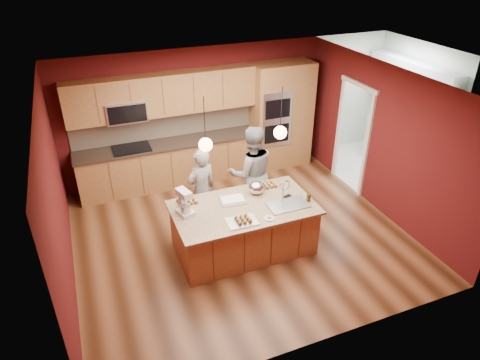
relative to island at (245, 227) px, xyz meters
name	(u,v)px	position (x,y,z in m)	size (l,w,h in m)	color
floor	(240,234)	(0.07, 0.38, -0.43)	(5.50, 5.50, 0.00)	#432412
ceiling	(240,83)	(0.07, 0.38, 2.27)	(5.50, 5.50, 0.00)	silver
wall_back	(195,114)	(0.07, 2.88, 0.92)	(5.50, 5.50, 0.00)	#511112
wall_front	(322,262)	(0.07, -2.12, 0.92)	(5.50, 5.50, 0.00)	#511112
wall_left	(56,200)	(-2.68, 0.38, 0.92)	(5.00, 5.00, 0.00)	#511112
wall_right	(381,140)	(2.82, 0.38, 0.92)	(5.00, 5.00, 0.00)	#511112
cabinet_run	(167,140)	(-0.61, 2.63, 0.56)	(3.74, 0.64, 2.30)	#965330
oven_column	(281,116)	(1.91, 2.58, 0.73)	(1.30, 0.62, 2.30)	#965330
doorway_trim	(352,138)	(2.80, 1.18, 0.62)	(0.08, 1.11, 2.20)	white
laundry_room	(412,80)	(4.42, 1.58, 1.52)	(2.60, 2.70, 2.70)	beige
pendant_left	(206,144)	(-0.60, 0.00, 1.58)	(0.20, 0.20, 0.80)	black
pendant_right	(280,132)	(0.57, 0.00, 1.58)	(0.20, 0.20, 0.80)	black
island	(245,227)	(0.00, 0.00, 0.00)	(2.25, 1.26, 1.21)	#965330
person_left	(202,189)	(-0.44, 0.89, 0.33)	(0.55, 0.36, 1.50)	black
person_right	(251,173)	(0.49, 0.89, 0.46)	(0.86, 0.67, 1.76)	gray
stand_mixer	(185,204)	(-0.92, 0.16, 0.58)	(0.28, 0.34, 0.41)	silver
sheet_cake	(233,200)	(-0.12, 0.21, 0.43)	(0.45, 0.35, 0.05)	white
cooling_rack	(242,221)	(-0.20, -0.38, 0.41)	(0.45, 0.32, 0.02)	silver
mixing_bowl	(256,188)	(0.33, 0.30, 0.51)	(0.27, 0.27, 0.23)	silver
plate	(269,218)	(0.21, -0.45, 0.41)	(0.16, 0.16, 0.01)	silver
tumbler	(309,197)	(1.02, -0.23, 0.47)	(0.07, 0.07, 0.14)	#3B280F
phone	(287,196)	(0.76, 0.02, 0.41)	(0.13, 0.07, 0.01)	black
cupcakes_left	(187,201)	(-0.82, 0.45, 0.44)	(0.32, 0.24, 0.07)	#C19445
cupcakes_rack	(243,219)	(-0.18, -0.38, 0.46)	(0.24, 0.24, 0.07)	#C19445
cupcakes_right	(268,185)	(0.60, 0.43, 0.44)	(0.30, 0.23, 0.07)	#C19445
washer	(405,152)	(4.28, 1.22, 0.04)	(0.58, 0.60, 0.94)	silver
dryer	(385,138)	(4.29, 1.92, 0.08)	(0.63, 0.65, 1.02)	silver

